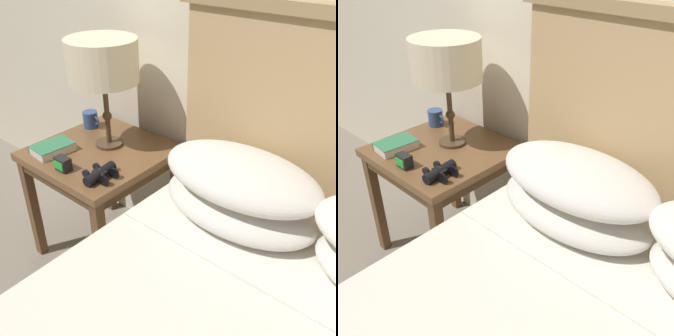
% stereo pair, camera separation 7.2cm
% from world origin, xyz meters
% --- Properties ---
extents(nightstand, '(0.58, 0.58, 0.61)m').
position_xyz_m(nightstand, '(-0.69, 0.75, 0.53)').
color(nightstand, brown).
rests_on(nightstand, ground_plane).
extents(table_lamp, '(0.31, 0.31, 0.50)m').
position_xyz_m(table_lamp, '(-0.69, 0.82, 1.00)').
color(table_lamp, '#4C3823').
rests_on(table_lamp, nightstand).
extents(book_on_nightstand, '(0.14, 0.19, 0.04)m').
position_xyz_m(book_on_nightstand, '(-0.83, 0.60, 0.63)').
color(book_on_nightstand, silver).
rests_on(book_on_nightstand, nightstand).
extents(binoculars_pair, '(0.15, 0.16, 0.05)m').
position_xyz_m(binoculars_pair, '(-0.50, 0.59, 0.63)').
color(binoculars_pair, black).
rests_on(binoculars_pair, nightstand).
extents(coffee_mug, '(0.10, 0.08, 0.08)m').
position_xyz_m(coffee_mug, '(-0.91, 0.89, 0.65)').
color(coffee_mug, '#334C84').
rests_on(coffee_mug, nightstand).
extents(alarm_clock, '(0.07, 0.05, 0.06)m').
position_xyz_m(alarm_clock, '(-0.67, 0.53, 0.64)').
color(alarm_clock, black).
rests_on(alarm_clock, nightstand).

